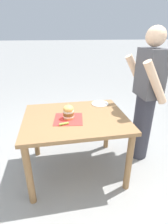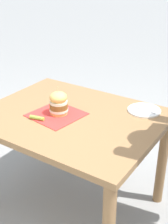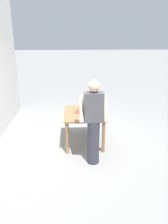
{
  "view_description": "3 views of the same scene",
  "coord_description": "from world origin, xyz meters",
  "px_view_note": "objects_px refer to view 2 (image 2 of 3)",
  "views": [
    {
      "loc": [
        1.75,
        -0.22,
        1.62
      ],
      "look_at": [
        0.0,
        0.1,
        0.81
      ],
      "focal_mm": 28.0,
      "sensor_mm": 36.0,
      "label": 1
    },
    {
      "loc": [
        1.46,
        1.06,
        1.67
      ],
      "look_at": [
        0.0,
        0.1,
        0.81
      ],
      "focal_mm": 50.0,
      "sensor_mm": 36.0,
      "label": 2
    },
    {
      "loc": [
        0.31,
        4.78,
        2.42
      ],
      "look_at": [
        0.0,
        0.1,
        0.81
      ],
      "focal_mm": 35.0,
      "sensor_mm": 36.0,
      "label": 3
    }
  ],
  "objects_px": {
    "patio_table": "(71,130)",
    "pickle_spear": "(37,118)",
    "side_plate_with_forks": "(144,110)",
    "sandwich": "(59,103)"
  },
  "relations": [
    {
      "from": "patio_table",
      "to": "pickle_spear",
      "type": "relative_size",
      "value": 11.83
    },
    {
      "from": "side_plate_with_forks",
      "to": "pickle_spear",
      "type": "bearing_deg",
      "value": -46.27
    },
    {
      "from": "patio_table",
      "to": "side_plate_with_forks",
      "type": "bearing_deg",
      "value": 130.35
    },
    {
      "from": "pickle_spear",
      "to": "side_plate_with_forks",
      "type": "distance_m",
      "value": 0.71
    },
    {
      "from": "pickle_spear",
      "to": "side_plate_with_forks",
      "type": "relative_size",
      "value": 0.44
    },
    {
      "from": "sandwich",
      "to": "pickle_spear",
      "type": "xyz_separation_m",
      "value": [
        0.14,
        -0.06,
        -0.06
      ]
    },
    {
      "from": "patio_table",
      "to": "side_plate_with_forks",
      "type": "relative_size",
      "value": 5.22
    },
    {
      "from": "pickle_spear",
      "to": "side_plate_with_forks",
      "type": "bearing_deg",
      "value": 133.73
    },
    {
      "from": "patio_table",
      "to": "pickle_spear",
      "type": "xyz_separation_m",
      "value": [
        0.17,
        -0.14,
        0.13
      ]
    },
    {
      "from": "patio_table",
      "to": "side_plate_with_forks",
      "type": "xyz_separation_m",
      "value": [
        -0.32,
        0.37,
        0.12
      ]
    }
  ]
}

